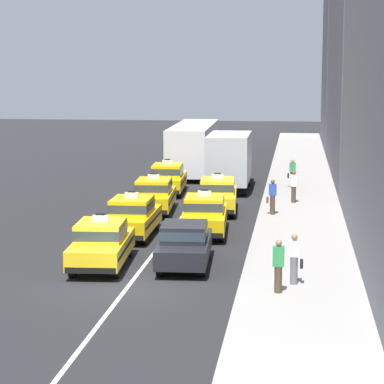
{
  "coord_description": "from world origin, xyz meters",
  "views": [
    {
      "loc": [
        5.38,
        -25.48,
        7.14
      ],
      "look_at": [
        0.57,
        11.81,
        1.3
      ],
      "focal_mm": 76.72,
      "sensor_mm": 36.0,
      "label": 1
    }
  ],
  "objects_px": {
    "taxi_left_third": "(154,195)",
    "bus_left_fifth": "(194,146)",
    "taxi_left_second": "(132,216)",
    "taxi_left_sixth": "(205,146)",
    "pedestrian_by_storefront": "(294,186)",
    "sedan_right_nearest": "(184,243)",
    "box_truck_right_fourth": "(230,159)",
    "taxi_left_fourth": "(168,178)",
    "pedestrian_trailing": "(295,259)",
    "pedestrian_near_crosswalk": "(292,173)",
    "taxi_right_second": "(205,214)",
    "taxi_right_third": "(218,195)",
    "taxi_left_nearest": "(101,243)",
    "pedestrian_mid_block": "(278,266)",
    "pedestrian_far_corner": "(272,197)"
  },
  "relations": [
    {
      "from": "taxi_left_third",
      "to": "bus_left_fifth",
      "type": "distance_m",
      "value": 15.21
    },
    {
      "from": "taxi_left_second",
      "to": "taxi_left_sixth",
      "type": "relative_size",
      "value": 1.0
    },
    {
      "from": "taxi_left_third",
      "to": "pedestrian_by_storefront",
      "type": "xyz_separation_m",
      "value": [
        6.75,
        2.94,
        0.11
      ]
    },
    {
      "from": "sedan_right_nearest",
      "to": "box_truck_right_fourth",
      "type": "distance_m",
      "value": 18.65
    },
    {
      "from": "taxi_left_fourth",
      "to": "sedan_right_nearest",
      "type": "distance_m",
      "value": 16.91
    },
    {
      "from": "pedestrian_trailing",
      "to": "pedestrian_near_crosswalk",
      "type": "bearing_deg",
      "value": 90.63
    },
    {
      "from": "pedestrian_near_crosswalk",
      "to": "pedestrian_by_storefront",
      "type": "relative_size",
      "value": 1.0
    },
    {
      "from": "taxi_left_fourth",
      "to": "taxi_right_second",
      "type": "xyz_separation_m",
      "value": [
        3.32,
        -10.94,
        0.0
      ]
    },
    {
      "from": "sedan_right_nearest",
      "to": "box_truck_right_fourth",
      "type": "relative_size",
      "value": 0.63
    },
    {
      "from": "taxi_left_second",
      "to": "pedestrian_by_storefront",
      "type": "xyz_separation_m",
      "value": [
        6.67,
        8.64,
        0.11
      ]
    },
    {
      "from": "taxi_right_third",
      "to": "taxi_left_sixth",
      "type": "bearing_deg",
      "value": 97.88
    },
    {
      "from": "box_truck_right_fourth",
      "to": "pedestrian_by_storefront",
      "type": "height_order",
      "value": "box_truck_right_fourth"
    },
    {
      "from": "taxi_left_second",
      "to": "pedestrian_trailing",
      "type": "bearing_deg",
      "value": -47.08
    },
    {
      "from": "taxi_left_third",
      "to": "box_truck_right_fourth",
      "type": "distance_m",
      "value": 8.7
    },
    {
      "from": "taxi_left_nearest",
      "to": "taxi_right_second",
      "type": "xyz_separation_m",
      "value": [
        3.01,
        6.09,
        0.0
      ]
    },
    {
      "from": "taxi_left_nearest",
      "to": "sedan_right_nearest",
      "type": "xyz_separation_m",
      "value": [
        2.92,
        0.44,
        -0.03
      ]
    },
    {
      "from": "bus_left_fifth",
      "to": "pedestrian_mid_block",
      "type": "distance_m",
      "value": 29.93
    },
    {
      "from": "pedestrian_far_corner",
      "to": "taxi_left_second",
      "type": "bearing_deg",
      "value": -137.84
    },
    {
      "from": "pedestrian_near_crosswalk",
      "to": "pedestrian_by_storefront",
      "type": "height_order",
      "value": "pedestrian_by_storefront"
    },
    {
      "from": "taxi_left_second",
      "to": "taxi_left_fourth",
      "type": "xyz_separation_m",
      "value": [
        -0.37,
        11.76,
        0.0
      ]
    },
    {
      "from": "sedan_right_nearest",
      "to": "taxi_left_second",
      "type": "bearing_deg",
      "value": 120.72
    },
    {
      "from": "sedan_right_nearest",
      "to": "pedestrian_trailing",
      "type": "height_order",
      "value": "pedestrian_trailing"
    },
    {
      "from": "pedestrian_mid_block",
      "to": "taxi_left_third",
      "type": "bearing_deg",
      "value": 114.39
    },
    {
      "from": "taxi_left_nearest",
      "to": "taxi_right_second",
      "type": "height_order",
      "value": "same"
    },
    {
      "from": "sedan_right_nearest",
      "to": "pedestrian_near_crosswalk",
      "type": "distance_m",
      "value": 19.22
    },
    {
      "from": "pedestrian_far_corner",
      "to": "taxi_left_nearest",
      "type": "bearing_deg",
      "value": -118.84
    },
    {
      "from": "bus_left_fifth",
      "to": "box_truck_right_fourth",
      "type": "height_order",
      "value": "box_truck_right_fourth"
    },
    {
      "from": "sedan_right_nearest",
      "to": "pedestrian_near_crosswalk",
      "type": "xyz_separation_m",
      "value": [
        3.68,
        18.86,
        0.13
      ]
    },
    {
      "from": "bus_left_fifth",
      "to": "taxi_left_sixth",
      "type": "distance_m",
      "value": 9.14
    },
    {
      "from": "taxi_right_third",
      "to": "taxi_left_second",
      "type": "bearing_deg",
      "value": -115.74
    },
    {
      "from": "taxi_left_second",
      "to": "taxi_left_fourth",
      "type": "distance_m",
      "value": 11.77
    },
    {
      "from": "taxi_left_nearest",
      "to": "taxi_left_second",
      "type": "height_order",
      "value": "same"
    },
    {
      "from": "taxi_left_second",
      "to": "bus_left_fifth",
      "type": "relative_size",
      "value": 0.41
    },
    {
      "from": "taxi_left_nearest",
      "to": "pedestrian_far_corner",
      "type": "bearing_deg",
      "value": 61.16
    },
    {
      "from": "taxi_left_nearest",
      "to": "pedestrian_trailing",
      "type": "xyz_separation_m",
      "value": [
        6.84,
        -2.03,
        0.1
      ]
    },
    {
      "from": "sedan_right_nearest",
      "to": "pedestrian_by_storefront",
      "type": "height_order",
      "value": "pedestrian_by_storefront"
    },
    {
      "from": "sedan_right_nearest",
      "to": "pedestrian_by_storefront",
      "type": "xyz_separation_m",
      "value": [
        3.8,
        13.47,
        0.14
      ]
    },
    {
      "from": "taxi_left_second",
      "to": "pedestrian_trailing",
      "type": "xyz_separation_m",
      "value": [
        6.78,
        -7.3,
        0.1
      ]
    },
    {
      "from": "pedestrian_near_crosswalk",
      "to": "taxi_left_fourth",
      "type": "bearing_deg",
      "value": -161.85
    },
    {
      "from": "taxi_left_second",
      "to": "pedestrian_by_storefront",
      "type": "distance_m",
      "value": 10.92
    },
    {
      "from": "pedestrian_near_crosswalk",
      "to": "pedestrian_mid_block",
      "type": "bearing_deg",
      "value": -90.66
    },
    {
      "from": "taxi_left_nearest",
      "to": "pedestrian_near_crosswalk",
      "type": "relative_size",
      "value": 2.83
    },
    {
      "from": "bus_left_fifth",
      "to": "box_truck_right_fourth",
      "type": "xyz_separation_m",
      "value": [
        3.02,
        -7.09,
        -0.04
      ]
    },
    {
      "from": "taxi_left_fourth",
      "to": "pedestrian_near_crosswalk",
      "type": "relative_size",
      "value": 2.82
    },
    {
      "from": "sedan_right_nearest",
      "to": "taxi_right_second",
      "type": "distance_m",
      "value": 5.65
    },
    {
      "from": "taxi_left_third",
      "to": "taxi_left_fourth",
      "type": "height_order",
      "value": "same"
    },
    {
      "from": "taxi_left_nearest",
      "to": "pedestrian_by_storefront",
      "type": "height_order",
      "value": "taxi_left_nearest"
    },
    {
      "from": "taxi_left_nearest",
      "to": "taxi_left_sixth",
      "type": "distance_m",
      "value": 35.24
    },
    {
      "from": "pedestrian_mid_block",
      "to": "pedestrian_by_storefront",
      "type": "distance_m",
      "value": 17.01
    },
    {
      "from": "taxi_right_second",
      "to": "box_truck_right_fourth",
      "type": "xyz_separation_m",
      "value": [
        0.02,
        12.98,
        0.9
      ]
    }
  ]
}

